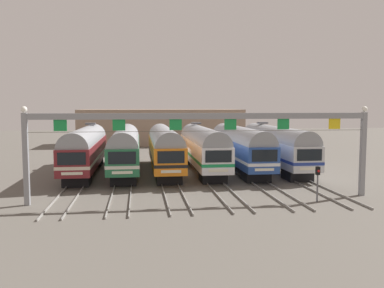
{
  "coord_description": "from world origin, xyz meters",
  "views": [
    {
      "loc": [
        -4.7,
        -43.46,
        6.99
      ],
      "look_at": [
        1.18,
        2.02,
        2.76
      ],
      "focal_mm": 38.72,
      "sensor_mm": 36.0,
      "label": 1
    }
  ],
  "objects": [
    {
      "name": "commuter_train_maroon",
      "position": [
        -10.16,
        -0.0,
        2.69
      ],
      "size": [
        2.88,
        18.06,
        5.05
      ],
      "color": "maroon",
      "rests_on": "ground"
    },
    {
      "name": "commuter_train_blue",
      "position": [
        6.1,
        -0.0,
        2.69
      ],
      "size": [
        2.88,
        18.06,
        5.05
      ],
      "color": "#284C9E",
      "rests_on": "ground"
    },
    {
      "name": "commuter_train_silver",
      "position": [
        10.16,
        -0.0,
        2.69
      ],
      "size": [
        2.88,
        18.06,
        5.05
      ],
      "color": "silver",
      "rests_on": "ground"
    },
    {
      "name": "ground_plane",
      "position": [
        0.0,
        0.0,
        0.0
      ],
      "size": [
        160.0,
        160.0,
        0.0
      ],
      "primitive_type": "plane",
      "color": "#5B564F"
    },
    {
      "name": "commuter_train_green",
      "position": [
        -6.1,
        -0.01,
        2.69
      ],
      "size": [
        2.88,
        18.06,
        4.77
      ],
      "color": "#236B42",
      "rests_on": "ground"
    },
    {
      "name": "maintenance_building",
      "position": [
        -0.62,
        32.27,
        3.17
      ],
      "size": [
        29.08,
        10.0,
        6.34
      ],
      "primitive_type": "cube",
      "color": "gray",
      "rests_on": "ground"
    },
    {
      "name": "catenary_gantry",
      "position": [
        0.0,
        -13.5,
        5.35
      ],
      "size": [
        25.57,
        0.44,
        6.97
      ],
      "color": "gray",
      "rests_on": "ground"
    },
    {
      "name": "track_bed",
      "position": [
        0.0,
        17.0,
        0.07
      ],
      "size": [
        21.83,
        70.0,
        0.15
      ],
      "color": "gray",
      "rests_on": "ground"
    },
    {
      "name": "yard_signal_mast",
      "position": [
        8.13,
        -15.27,
        1.87
      ],
      "size": [
        0.28,
        0.35,
        2.66
      ],
      "color": "#59595E",
      "rests_on": "ground"
    },
    {
      "name": "commuter_train_white",
      "position": [
        2.03,
        -0.0,
        2.69
      ],
      "size": [
        2.88,
        18.06,
        5.05
      ],
      "color": "white",
      "rests_on": "ground"
    },
    {
      "name": "commuter_train_orange",
      "position": [
        -2.03,
        -0.01,
        2.69
      ],
      "size": [
        2.88,
        18.06,
        4.77
      ],
      "color": "orange",
      "rests_on": "ground"
    }
  ]
}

